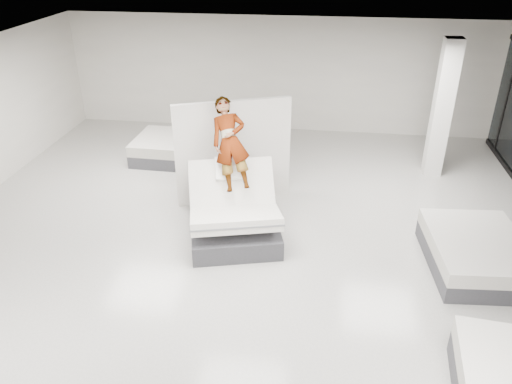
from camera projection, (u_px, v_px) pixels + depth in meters
room at (235, 189)px, 7.93m from camera, size 14.00×14.04×3.20m
hero_bed at (233, 214)px, 9.52m from camera, size 2.12×2.50×1.44m
person at (231, 161)px, 9.37m from camera, size 1.08×1.85×1.28m
remote at (244, 180)px, 9.20m from camera, size 0.08×0.15×0.08m
divider_panel at (233, 152)px, 10.44m from camera, size 2.32×1.01×2.23m
flat_bed_right_far at (476, 253)px, 8.63m from camera, size 1.70×2.18×0.57m
flat_bed_left_far at (178, 149)px, 12.70m from camera, size 2.14×1.63×0.58m
column at (442, 109)px, 11.38m from camera, size 0.40×0.40×3.20m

